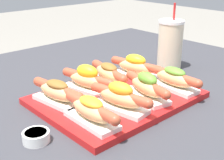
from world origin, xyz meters
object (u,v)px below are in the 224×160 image
(hot_dog_5, at_px, (88,79))
(hot_dog_7, at_px, (135,66))
(serving_tray, at_px, (117,98))
(hot_dog_1, at_px, (120,97))
(sauce_bowl, at_px, (36,136))
(hot_dog_2, at_px, (147,86))
(hot_dog_3, at_px, (174,78))
(hot_dog_0, at_px, (91,110))
(drink_cup, at_px, (170,44))
(hot_dog_6, at_px, (109,73))
(hot_dog_4, at_px, (58,92))

(hot_dog_5, height_order, hot_dog_7, hot_dog_5)
(serving_tray, distance_m, hot_dog_1, 0.10)
(serving_tray, height_order, sauce_bowl, sauce_bowl)
(hot_dog_2, height_order, hot_dog_3, hot_dog_2)
(hot_dog_1, height_order, hot_dog_2, hot_dog_1)
(hot_dog_0, xyz_separation_m, hot_dog_3, (0.31, -0.00, 0.00))
(hot_dog_0, relative_size, drink_cup, 0.82)
(hot_dog_2, xyz_separation_m, sauce_bowl, (-0.33, 0.03, -0.04))
(hot_dog_1, distance_m, sauce_bowl, 0.23)
(serving_tray, relative_size, hot_dog_3, 2.25)
(hot_dog_5, distance_m, hot_dog_6, 0.09)
(sauce_bowl, distance_m, drink_cup, 0.65)
(drink_cup, bearing_deg, hot_dog_0, -162.21)
(hot_dog_0, relative_size, hot_dog_2, 1.02)
(sauce_bowl, bearing_deg, hot_dog_0, -18.03)
(hot_dog_7, distance_m, sauce_bowl, 0.45)
(hot_dog_1, height_order, sauce_bowl, hot_dog_1)
(hot_dog_3, xyz_separation_m, hot_dog_7, (-0.01, 0.15, 0.00))
(hot_dog_4, bearing_deg, hot_dog_2, -34.30)
(serving_tray, distance_m, hot_dog_2, 0.10)
(hot_dog_3, xyz_separation_m, sauce_bowl, (-0.44, 0.04, -0.04))
(sauce_bowl, bearing_deg, hot_dog_5, 26.13)
(hot_dog_0, height_order, hot_dog_4, same)
(serving_tray, height_order, hot_dog_6, hot_dog_6)
(serving_tray, height_order, hot_dog_4, hot_dog_4)
(hot_dog_5, distance_m, hot_dog_7, 0.19)
(sauce_bowl, bearing_deg, hot_dog_3, -5.76)
(serving_tray, relative_size, hot_dog_5, 2.28)
(hot_dog_3, xyz_separation_m, hot_dog_5, (-0.20, 0.16, 0.00))
(hot_dog_1, distance_m, hot_dog_5, 0.15)
(serving_tray, distance_m, hot_dog_4, 0.17)
(hot_dog_2, bearing_deg, hot_dog_0, -177.80)
(hot_dog_5, height_order, drink_cup, drink_cup)
(hot_dog_1, height_order, hot_dog_7, same)
(hot_dog_2, xyz_separation_m, hot_dog_7, (0.10, 0.14, 0.00))
(hot_dog_7, relative_size, drink_cup, 0.81)
(hot_dog_0, bearing_deg, hot_dog_1, 2.75)
(hot_dog_3, height_order, hot_dog_7, hot_dog_7)
(hot_dog_0, height_order, drink_cup, drink_cup)
(drink_cup, bearing_deg, hot_dog_7, -176.04)
(hot_dog_0, bearing_deg, hot_dog_6, 38.95)
(hot_dog_0, distance_m, hot_dog_5, 0.20)
(hot_dog_1, height_order, hot_dog_5, hot_dog_5)
(hot_dog_4, relative_size, drink_cup, 0.81)
(serving_tray, xyz_separation_m, hot_dog_3, (0.16, -0.08, 0.04))
(hot_dog_1, distance_m, hot_dog_3, 0.21)
(serving_tray, bearing_deg, hot_dog_6, 62.45)
(hot_dog_0, bearing_deg, sauce_bowl, 161.97)
(hot_dog_7, bearing_deg, hot_dog_6, 172.98)
(serving_tray, bearing_deg, sauce_bowl, -172.39)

